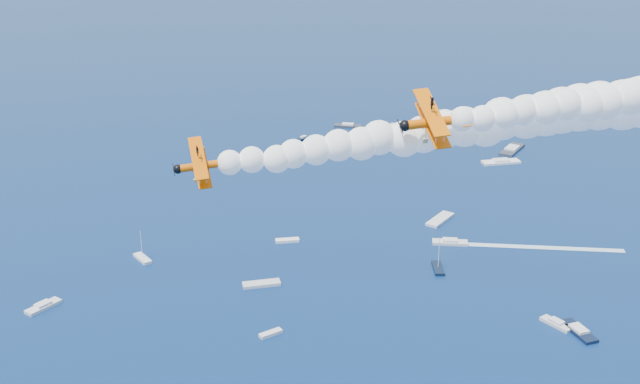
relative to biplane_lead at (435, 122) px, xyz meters
The scene contains 4 objects.
biplane_lead is the anchor object (origin of this frame).
biplane_trail 27.23m from the biplane_lead, 142.51° to the right, with size 6.67×7.48×4.51m, color #E65F04, non-canonical shape.
smoke_trail_trail 7.07m from the biplane_lead, 69.46° to the left, with size 50.23×48.48×12.14m, color white, non-canonical shape.
spectator_boats 117.63m from the biplane_lead, 96.20° to the left, with size 210.20×166.69×0.70m.
Camera 1 is at (49.71, -61.67, 87.75)m, focal length 46.23 mm.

